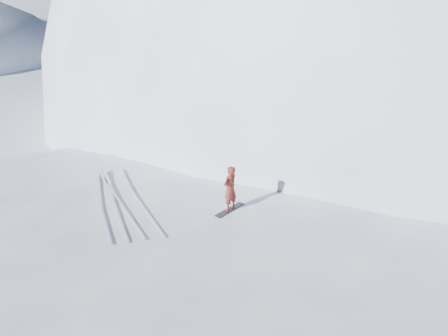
% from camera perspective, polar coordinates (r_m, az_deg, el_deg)
% --- Properties ---
extents(near_ridge, '(36.00, 28.00, 4.80)m').
position_cam_1_polar(near_ridge, '(15.53, -2.20, -13.90)').
color(near_ridge, white).
rests_on(near_ridge, ground).
extents(summit_peak, '(60.00, 56.00, 56.00)m').
position_cam_1_polar(summit_peak, '(43.11, 21.44, 8.57)').
color(summit_peak, white).
rests_on(summit_peak, ground).
extents(peak_shoulder, '(28.00, 24.00, 18.00)m').
position_cam_1_polar(peak_shoulder, '(32.64, 8.79, 5.79)').
color(peak_shoulder, white).
rests_on(peak_shoulder, ground).
extents(wind_bumps, '(16.00, 14.40, 1.00)m').
position_cam_1_polar(wind_bumps, '(14.72, -7.88, -16.47)').
color(wind_bumps, white).
rests_on(wind_bumps, ground).
extents(snowboard, '(1.16, 0.99, 0.02)m').
position_cam_1_polar(snowboard, '(14.50, 0.77, -5.46)').
color(snowboard, black).
rests_on(snowboard, near_ridge).
extents(snowboarder, '(0.67, 0.64, 1.53)m').
position_cam_1_polar(snowboarder, '(14.16, 0.78, -2.68)').
color(snowboarder, maroon).
rests_on(snowboarder, snowboard).
extents(board_tracks, '(2.67, 5.91, 0.04)m').
position_cam_1_polar(board_tracks, '(15.67, -13.85, -3.89)').
color(board_tracks, silver).
rests_on(board_tracks, ground).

